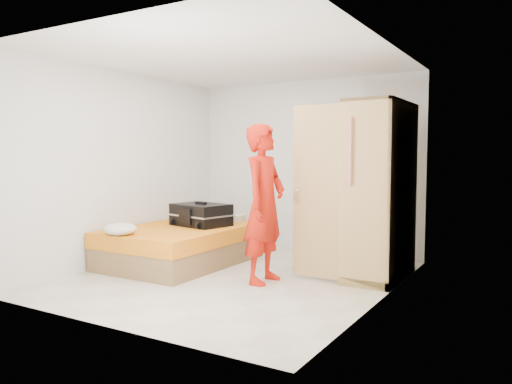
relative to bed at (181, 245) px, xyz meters
The scene contains 7 objects.
room 1.51m from the bed, 15.48° to the right, with size 4.00×4.02×2.60m.
bed is the anchor object (origin of this frame).
wardrobe 2.67m from the bed, 12.79° to the left, with size 1.17×1.20×2.10m.
person 1.63m from the bed, 10.59° to the right, with size 0.67×0.44×1.83m, color red.
suitcase 0.50m from the bed, 61.67° to the left, with size 0.87×0.71×0.33m.
round_cushion 0.98m from the bed, 102.41° to the right, with size 0.39×0.39×0.15m, color silver.
pillow 0.92m from the bed, 78.22° to the left, with size 0.53×0.27×0.10m, color silver.
Camera 1 is at (3.25, -4.94, 1.48)m, focal length 35.00 mm.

